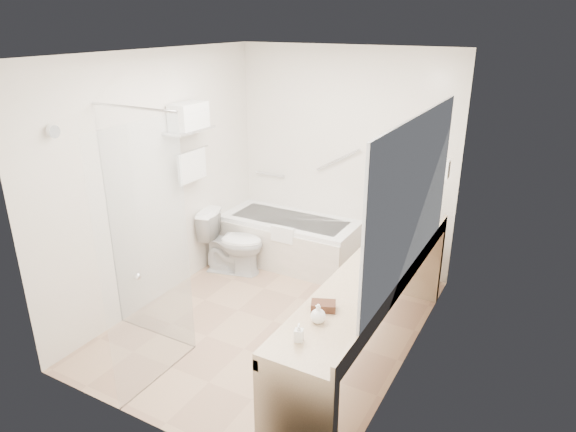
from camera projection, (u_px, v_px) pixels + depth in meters
The scene contains 25 objects.
floor at pixel (273, 321), 5.00m from camera, with size 3.20×3.20×0.00m, color tan.
ceiling at pixel (270, 53), 4.09m from camera, with size 2.60×3.20×0.10m, color silver.
wall_back at pixel (343, 160), 5.85m from camera, with size 2.60×0.10×2.50m, color silver.
wall_front at pixel (142, 274), 3.24m from camera, with size 2.60×0.10×2.50m, color silver.
wall_left at pixel (160, 179), 5.13m from camera, with size 0.10×3.20×2.50m, color silver.
wall_right at pixel (416, 228), 3.95m from camera, with size 0.10×3.20×2.50m, color silver.
bathtub at pixel (290, 240), 6.13m from camera, with size 1.60×0.73×0.59m.
grab_bar_short at pixel (270, 174), 6.35m from camera, with size 0.03×0.03×0.40m, color silver.
grab_bar_long at pixel (338, 160), 5.84m from camera, with size 0.03×0.03×0.60m, color silver.
shower_enclosure at pixel (146, 243), 4.14m from camera, with size 0.96×0.91×2.11m.
towel_shelf at pixel (189, 125), 5.18m from camera, with size 0.24×0.55×0.81m.
vanity_counter at pixel (371, 297), 4.18m from camera, with size 0.55×2.70×0.95m.
sink at pixel (392, 259), 4.42m from camera, with size 0.40×0.52×0.14m, color white.
faucet at pixel (409, 251), 4.32m from camera, with size 0.03×0.03×0.14m, color silver.
mirror at pixel (413, 196), 3.73m from camera, with size 0.02×2.00×1.20m, color #A8ADB4.
hairdryer_unit at pixel (445, 169), 4.76m from camera, with size 0.08×0.10×0.18m, color white.
toilet at pixel (232, 243), 5.87m from camera, with size 0.41×0.73×0.71m, color white.
amenity_basket at pixel (323, 306), 3.59m from camera, with size 0.17×0.11×0.06m, color #452518.
soap_bottle_a at pixel (299, 337), 3.24m from camera, with size 0.06×0.12×0.06m, color white.
soap_bottle_b at pixel (318, 315), 3.43m from camera, with size 0.10×0.13×0.10m, color white.
water_bottle_left at pixel (408, 222), 4.92m from camera, with size 0.05×0.05×0.18m.
water_bottle_mid at pixel (410, 212), 5.12m from camera, with size 0.07×0.07×0.21m.
water_bottle_right at pixel (409, 212), 5.11m from camera, with size 0.07×0.07×0.22m.
drinking_glass_near at pixel (392, 248), 4.44m from camera, with size 0.08×0.08×0.10m, color silver.
drinking_glass_far at pixel (371, 252), 4.39m from camera, with size 0.06×0.06×0.08m, color silver.
Camera 1 is at (2.21, -3.67, 2.77)m, focal length 32.00 mm.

